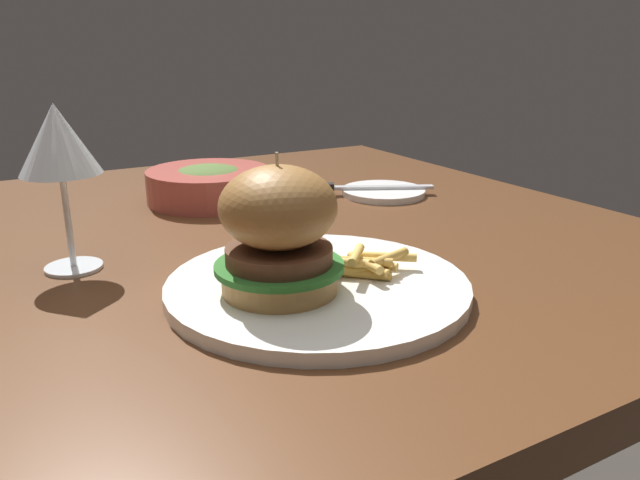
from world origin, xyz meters
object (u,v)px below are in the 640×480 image
object	(u,v)px
table_knife	(352,187)
wine_glass	(58,143)
burger_sandwich	(279,230)
main_plate	(318,287)
soup_bowl	(209,184)
bread_plate	(383,192)

from	to	relation	value
table_knife	wine_glass	bearing A→B (deg)	-163.77
burger_sandwich	wine_glass	size ratio (longest dim) A/B	0.74
main_plate	soup_bowl	bearing A→B (deg)	84.80
burger_sandwich	bread_plate	size ratio (longest dim) A/B	0.99
burger_sandwich	wine_glass	world-z (taller)	wine_glass
bread_plate	soup_bowl	size ratio (longest dim) A/B	0.71
burger_sandwich	table_knife	size ratio (longest dim) A/B	0.65
main_plate	bread_plate	xyz separation A→B (m)	(0.29, 0.30, -0.00)
main_plate	wine_glass	bearing A→B (deg)	135.78
wine_glass	soup_bowl	distance (m)	0.33
main_plate	soup_bowl	xyz separation A→B (m)	(0.04, 0.40, 0.02)
main_plate	table_knife	size ratio (longest dim) A/B	1.48
wine_glass	bread_plate	xyz separation A→B (m)	(0.49, 0.11, -0.13)
main_plate	burger_sandwich	size ratio (longest dim) A/B	2.27
burger_sandwich	wine_glass	bearing A→B (deg)	127.74
soup_bowl	table_knife	bearing A→B (deg)	-20.80
wine_glass	soup_bowl	bearing A→B (deg)	41.77
wine_glass	table_knife	size ratio (longest dim) A/B	0.88
bread_plate	soup_bowl	distance (m)	0.28
main_plate	soup_bowl	size ratio (longest dim) A/B	1.58
bread_plate	table_knife	size ratio (longest dim) A/B	0.66
burger_sandwich	bread_plate	xyz separation A→B (m)	(0.34, 0.31, -0.07)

